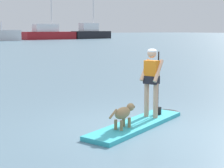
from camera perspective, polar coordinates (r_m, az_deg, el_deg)
The scene contains 6 objects.
ground_plane at distance 8.43m, azimuth 3.98°, elevation -6.91°, with size 400.00×400.00×0.00m, color slate.
paddleboard at distance 8.60m, azimuth 4.79°, elevation -6.25°, with size 3.53×1.81×0.10m.
person_paddler at distance 8.79m, azimuth 6.44°, elevation 1.01°, with size 0.67×0.58×1.71m.
dog at distance 7.88m, azimuth 1.92°, elevation -4.71°, with size 0.95×0.40×0.52m.
moored_boat_center at distance 83.48m, azimuth -10.20°, elevation 8.01°, with size 12.49×3.79×9.51m.
moored_boat_port at distance 89.30m, azimuth -3.42°, elevation 8.26°, with size 11.15×4.21×11.86m.
Camera 1 is at (-5.17, -6.26, 2.28)m, focal length 56.65 mm.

